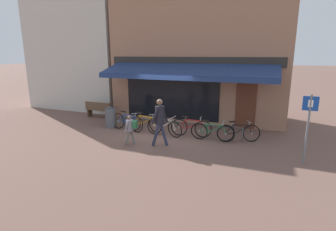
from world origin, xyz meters
The scene contains 15 objects.
ground_plane centered at (0.00, 0.00, 0.00)m, with size 160.00×160.00×0.00m, color brown.
shop_front centered at (0.63, 3.90, 3.22)m, with size 8.95×4.74×6.45m.
neighbour_building centered at (-7.10, 4.42, 3.76)m, with size 6.12×4.00×7.53m.
bike_rack_rail centered at (0.79, 0.35, 0.50)m, with size 5.40×0.04×0.57m.
bicycle_blue centered at (-1.59, 0.11, 0.38)m, with size 1.81×0.55×0.87m.
bicycle_orange centered at (-0.75, 0.13, 0.39)m, with size 1.81×0.52×0.89m.
bicycle_silver centered at (0.27, 0.01, 0.38)m, with size 1.75×0.77×0.88m.
bicycle_red centered at (1.35, 0.28, 0.38)m, with size 1.73×0.52×0.86m.
bicycle_green centered at (2.30, 0.01, 0.38)m, with size 1.76×0.52×0.86m.
bicycle_black centered at (3.28, 0.33, 0.37)m, with size 1.63×0.75×0.84m.
pedestrian_adult centered at (0.59, -1.24, 1.09)m, with size 0.60×0.57×1.80m.
pedestrian_child centered at (-0.49, -1.53, 0.70)m, with size 0.49×0.51×1.15m.
litter_bin centered at (-2.58, 0.26, 0.51)m, with size 0.51×0.51×1.01m.
parking_sign centered at (5.47, -1.08, 1.36)m, with size 0.44×0.07×2.21m.
park_bench centered at (-4.20, 1.63, 0.46)m, with size 1.61×0.49×0.87m.
Camera 1 is at (4.32, -9.86, 3.38)m, focal length 28.00 mm.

